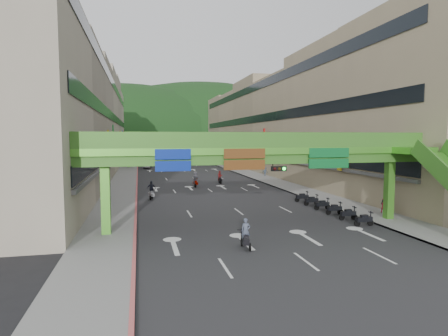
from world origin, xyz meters
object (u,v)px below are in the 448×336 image
at_px(car_silver, 147,165).
at_px(pedestrian_red, 385,205).
at_px(car_yellow, 176,164).
at_px(scooter_rider_near, 246,235).
at_px(overpass_near, 275,158).
at_px(scooter_rider_mid, 220,177).

bearing_deg(car_silver, pedestrian_red, -63.46).
bearing_deg(car_yellow, scooter_rider_near, -84.62).
relative_size(overpass_near, pedestrian_red, 17.10).
height_order(scooter_rider_near, pedestrian_red, scooter_rider_near).
relative_size(scooter_rider_mid, car_yellow, 0.48).
bearing_deg(car_silver, overpass_near, -75.12).
xyz_separation_m(scooter_rider_near, scooter_rider_mid, (5.27, 31.65, 0.10)).
distance_m(car_yellow, pedestrian_red, 57.33).
height_order(overpass_near, scooter_rider_near, overpass_near).
bearing_deg(scooter_rider_near, scooter_rider_mid, 80.55).
distance_m(scooter_rider_mid, pedestrian_red, 26.41).
distance_m(scooter_rider_near, scooter_rider_mid, 32.09).
bearing_deg(scooter_rider_mid, pedestrian_red, -69.01).
relative_size(scooter_rider_mid, pedestrian_red, 1.15).
distance_m(scooter_rider_mid, car_yellow, 31.39).
distance_m(scooter_rider_mid, car_silver, 30.62).
bearing_deg(pedestrian_red, car_yellow, 110.25).
distance_m(overpass_near, scooter_rider_mid, 27.66).
xyz_separation_m(car_silver, car_yellow, (6.26, 2.17, -0.02)).
relative_size(scooter_rider_near, car_yellow, 0.48).
height_order(overpass_near, car_yellow, overpass_near).
height_order(car_yellow, pedestrian_red, pedestrian_red).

